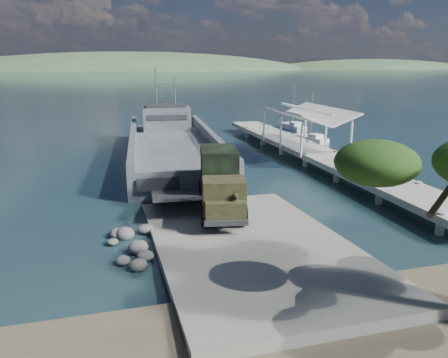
# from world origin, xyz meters

# --- Properties ---
(ground) EXTENTS (1400.00, 1400.00, 0.00)m
(ground) POSITION_xyz_m (0.00, 0.00, 0.00)
(ground) COLOR #1C3744
(ground) RESTS_ON ground
(boat_ramp) EXTENTS (10.00, 18.00, 0.50)m
(boat_ramp) POSITION_xyz_m (0.00, -1.00, 0.25)
(boat_ramp) COLOR gray
(boat_ramp) RESTS_ON ground
(shoreline_rocks) EXTENTS (3.20, 5.60, 0.90)m
(shoreline_rocks) POSITION_xyz_m (-6.20, 0.50, 0.00)
(shoreline_rocks) COLOR #545452
(shoreline_rocks) RESTS_ON ground
(distant_headlands) EXTENTS (1000.00, 240.00, 48.00)m
(distant_headlands) POSITION_xyz_m (50.00, 560.00, 0.00)
(distant_headlands) COLOR #385837
(distant_headlands) RESTS_ON ground
(pier) EXTENTS (6.40, 44.00, 6.10)m
(pier) POSITION_xyz_m (13.00, 18.77, 1.60)
(pier) COLOR #9F9F96
(pier) RESTS_ON ground
(landing_craft) EXTENTS (10.86, 34.16, 10.00)m
(landing_craft) POSITION_xyz_m (-0.50, 22.69, 0.82)
(landing_craft) COLOR #42494E
(landing_craft) RESTS_ON ground
(military_truck) EXTENTS (3.97, 8.47, 3.78)m
(military_truck) POSITION_xyz_m (-0.22, 4.39, 2.38)
(military_truck) COLOR black
(military_truck) RESTS_ON boat_ramp
(soldier) EXTENTS (0.71, 0.48, 1.89)m
(soldier) POSITION_xyz_m (-0.39, 0.36, 1.44)
(soldier) COLOR black
(soldier) RESTS_ON boat_ramp
(sailboat_near) EXTENTS (2.86, 5.44, 6.36)m
(sailboat_near) POSITION_xyz_m (18.10, 28.33, 0.34)
(sailboat_near) COLOR white
(sailboat_near) RESTS_ON ground
(sailboat_far) EXTENTS (2.12, 5.84, 6.97)m
(sailboat_far) POSITION_xyz_m (20.23, 38.67, 0.37)
(sailboat_far) COLOR white
(sailboat_far) RESTS_ON ground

